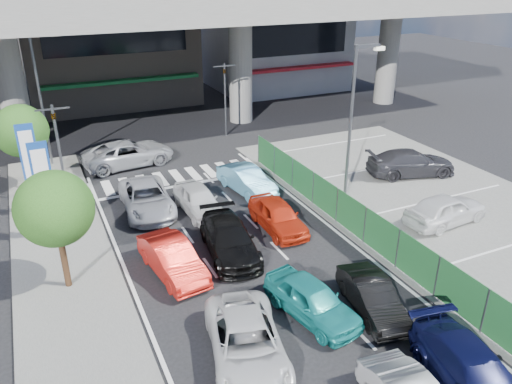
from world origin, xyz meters
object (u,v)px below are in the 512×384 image
traffic_light_right (225,81)px  signboard_far (29,158)px  tree_far (21,131)px  parked_sedan_dgrey (411,163)px  hatch_black_mid_right (372,297)px  wagon_silver_front_left (147,198)px  signboard_near (43,179)px  sedan_white_mid_left (247,343)px  crossing_wagon_silver (128,153)px  street_lamp_left (42,89)px  sedan_black_mid (229,239)px  taxi_teal_mid (312,300)px  traffic_light_left (56,130)px  tree_near (55,209)px  taxi_orange_right (278,216)px  kei_truck_front_right (247,180)px  taxi_orange_left (172,259)px  sedan_white_front_mid (198,200)px  parked_sedan_white (446,209)px  traffic_cone (325,202)px  street_lamp_right (354,113)px  minivan_navy_back (474,375)px

traffic_light_right → signboard_far: bearing=-148.6°
tree_far → parked_sedan_dgrey: 21.68m
hatch_black_mid_right → wagon_silver_front_left: bearing=126.7°
signboard_near → sedan_white_mid_left: size_ratio=0.97×
signboard_near → crossing_wagon_silver: signboard_near is taller
wagon_silver_front_left → parked_sedan_dgrey: size_ratio=0.96×
street_lamp_left → sedan_black_mid: size_ratio=1.68×
taxi_teal_mid → crossing_wagon_silver: bearing=87.4°
traffic_light_left → hatch_black_mid_right: traffic_light_left is taller
tree_near → taxi_orange_right: tree_near is taller
taxi_orange_right → taxi_teal_mid: bearing=-105.5°
hatch_black_mid_right → kei_truck_front_right: size_ratio=0.90×
taxi_orange_left → crossing_wagon_silver: (0.92, 12.76, 0.08)m
wagon_silver_front_left → kei_truck_front_right: size_ratio=1.19×
traffic_light_left → wagon_silver_front_left: bearing=-37.5°
traffic_light_right → crossing_wagon_silver: (-7.65, -3.00, -3.17)m
signboard_near → taxi_orange_left: bearing=-49.0°
sedan_white_front_mid → parked_sedan_white: parked_sedan_white is taller
sedan_black_mid → wagon_silver_front_left: size_ratio=0.96×
crossing_wagon_silver → traffic_cone: crossing_wagon_silver is taller
traffic_light_right → street_lamp_left: 11.90m
street_lamp_right → parked_sedan_dgrey: bearing=14.1°
traffic_light_left → taxi_orange_right: traffic_light_left is taller
street_lamp_left → sedan_black_mid: bearing=-67.6°
kei_truck_front_right → signboard_near: bearing=178.0°
signboard_far → traffic_cone: size_ratio=6.89×
traffic_light_left → sedan_white_mid_left: traffic_light_left is taller
street_lamp_left → street_lamp_right: bearing=-41.6°
minivan_navy_back → signboard_near: bearing=135.5°
traffic_light_left → sedan_white_mid_left: bearing=-75.0°
tree_far → hatch_black_mid_right: tree_far is taller
hatch_black_mid_right → wagon_silver_front_left: 12.54m
traffic_light_left → crossing_wagon_silver: (4.05, 4.00, -3.17)m
taxi_teal_mid → crossing_wagon_silver: 17.61m
street_lamp_right → taxi_orange_right: size_ratio=1.98×
taxi_orange_left → parked_sedan_white: (12.95, -1.38, 0.11)m
signboard_far → tree_near: 7.03m
sedan_white_front_mid → parked_sedan_dgrey: bearing=-5.3°
wagon_silver_front_left → kei_truck_front_right: 5.49m
sedan_black_mid → taxi_teal_mid: bearing=-70.8°
sedan_black_mid → kei_truck_front_right: sedan_black_mid is taller
sedan_black_mid → kei_truck_front_right: size_ratio=1.14×
traffic_light_left → taxi_orange_right: 11.70m
sedan_white_mid_left → crossing_wagon_silver: size_ratio=0.87×
signboard_near → tree_near: tree_near is taller
traffic_cone → parked_sedan_white: bearing=-41.6°
sedan_black_mid → traffic_cone: size_ratio=6.97×
taxi_orange_left → crossing_wagon_silver: bearing=78.1°
traffic_light_left → signboard_far: 1.93m
parked_sedan_white → taxi_orange_left: bearing=78.8°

